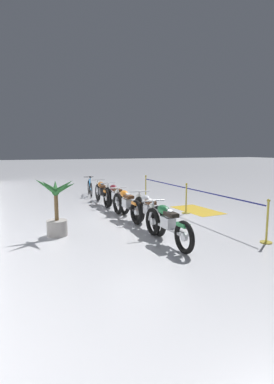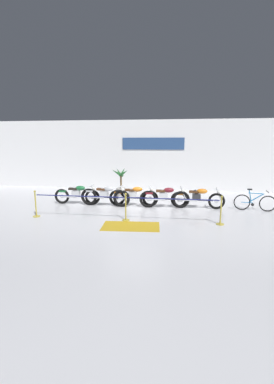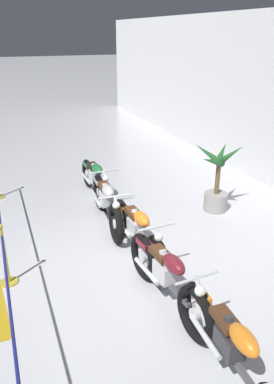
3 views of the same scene
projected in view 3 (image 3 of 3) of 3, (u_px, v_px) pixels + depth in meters
name	position (u px, v px, depth m)	size (l,w,h in m)	color
ground_plane	(101.00, 264.00, 6.45)	(120.00, 120.00, 0.00)	silver
motorcycle_green_0	(96.00, 179.00, 8.87)	(2.21, 0.62, 0.93)	black
motorcycle_silver_1	(107.00, 203.00, 7.61)	(2.36, 0.62, 0.97)	black
motorcycle_orange_2	(137.00, 231.00, 6.56)	(2.27, 0.62, 0.95)	black
motorcycle_maroon_3	(167.00, 277.00, 5.31)	(2.24, 0.62, 0.96)	black
motorcycle_orange_4	(232.00, 350.00, 4.11)	(2.35, 0.62, 0.94)	black
potted_palm_left_of_row	(217.00, 183.00, 8.16)	(0.91, 1.07, 1.54)	gray
stanchion_mid_left	(6.00, 264.00, 5.83)	(0.28, 0.28, 1.05)	gold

